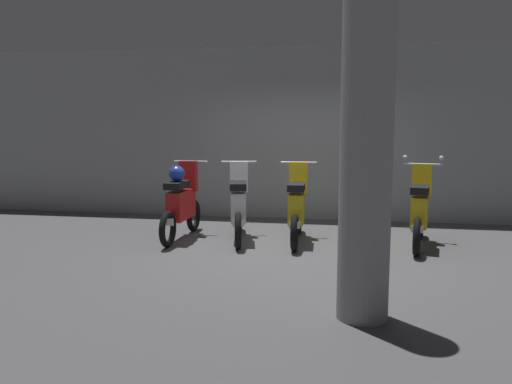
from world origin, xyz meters
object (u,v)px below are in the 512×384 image
motorbike_slot_1 (239,205)px  motorbike_slot_4 (420,210)px  motorbike_slot_0 (182,202)px  support_pillar (366,148)px  motorbike_slot_2 (297,207)px  motorbike_slot_3 (357,213)px

motorbike_slot_1 → motorbike_slot_4: 2.66m
motorbike_slot_0 → motorbike_slot_4: motorbike_slot_4 is taller
motorbike_slot_4 → support_pillar: 3.30m
motorbike_slot_2 → motorbike_slot_4: size_ratio=1.01×
motorbike_slot_0 → motorbike_slot_1: size_ratio=1.01×
motorbike_slot_1 → support_pillar: bearing=-59.4°
support_pillar → motorbike_slot_0: bearing=132.3°
motorbike_slot_4 → support_pillar: (-0.89, -3.01, 1.04)m
motorbike_slot_2 → motorbike_slot_0: bearing=-176.7°
support_pillar → motorbike_slot_4: bearing=73.6°
motorbike_slot_2 → motorbike_slot_3: 0.91m
motorbike_slot_2 → support_pillar: (0.89, -3.01, 1.04)m
motorbike_slot_2 → motorbike_slot_3: size_ratio=0.86×
motorbike_slot_1 → motorbike_slot_2: bearing=0.6°
motorbike_slot_0 → support_pillar: support_pillar is taller
motorbike_slot_3 → motorbike_slot_1: bearing=173.8°
motorbike_slot_0 → motorbike_slot_2: (1.76, 0.10, -0.04)m
motorbike_slot_0 → motorbike_slot_3: motorbike_slot_0 is taller
motorbike_slot_1 → motorbike_slot_2: 0.89m
motorbike_slot_1 → motorbike_slot_0: bearing=-173.9°
motorbike_slot_0 → support_pillar: bearing=-47.7°
motorbike_slot_3 → support_pillar: size_ratio=0.62×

